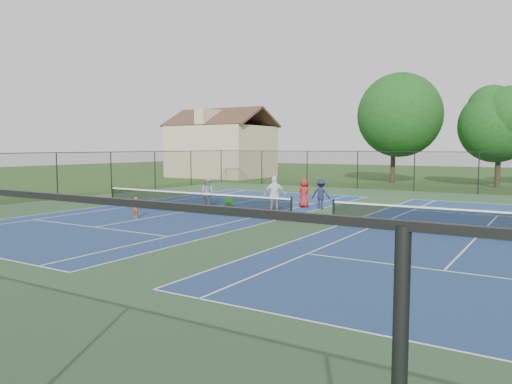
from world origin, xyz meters
The scene contains 15 objects.
ground centered at (0.00, 0.00, 0.00)m, with size 140.00×140.00×0.00m, color #234716.
court_pad centered at (0.00, 0.00, 0.00)m, with size 36.00×36.00×0.01m, color #2B4D2E.
tennis_court_left centered at (-7.00, 0.00, 0.10)m, with size 12.00×23.83×1.07m.
tennis_court_right centered at (7.00, 0.00, 0.10)m, with size 12.00×23.83×1.07m.
perimeter_fence centered at (0.00, 0.00, 1.60)m, with size 36.08×36.08×3.02m.
tree_back_b centered at (-4.00, 26.00, 6.60)m, with size 7.60×7.60×10.03m.
tree_back_c centered at (5.00, 25.00, 5.48)m, with size 6.00×6.00×8.40m.
clapboard_house centered at (-23.00, 25.00, 3.09)m, with size 10.80×8.10×7.65m.
child_player centered at (-7.51, -3.51, 0.50)m, with size 0.36×0.24×1.00m, color #F94210.
instructor centered at (-7.12, 1.58, 0.82)m, with size 0.79×0.62×1.63m, color #979699.
bystander_a centered at (-2.76, 1.45, 0.95)m, with size 1.12×0.47×1.91m, color white.
bystander_b centered at (-1.52, 4.34, 0.82)m, with size 1.05×0.61×1.63m, color #191D37.
bystander_c centered at (-2.59, 4.46, 0.80)m, with size 0.78×0.51×1.59m, color maroon.
ball_crate centered at (-5.30, 1.02, 0.14)m, with size 0.35×0.30×0.28m, color #164499.
ball_hopper centered at (-5.30, 1.02, 0.50)m, with size 0.34×0.28×0.43m, color green.
Camera 1 is at (9.65, -20.42, 3.38)m, focal length 35.00 mm.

